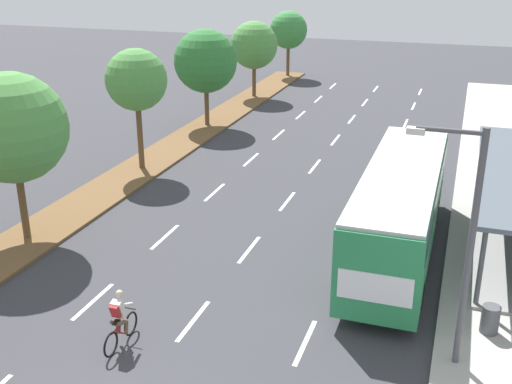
{
  "coord_description": "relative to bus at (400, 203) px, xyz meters",
  "views": [
    {
      "loc": [
        7.09,
        -9.04,
        10.53
      ],
      "look_at": [
        -0.69,
        13.84,
        1.2
      ],
      "focal_mm": 44.29,
      "sensor_mm": 36.0,
      "label": 1
    }
  ],
  "objects": [
    {
      "name": "median_tree_fourth",
      "position": [
        -13.62,
        14.44,
        2.04
      ],
      "size": [
        3.88,
        3.88,
        5.94
      ],
      "color": "brown",
      "rests_on": "median_strip"
    },
    {
      "name": "median_tree_third",
      "position": [
        -13.49,
        5.61,
        2.51
      ],
      "size": [
        3.02,
        3.02,
        5.99
      ],
      "color": "brown",
      "rests_on": "median_strip"
    },
    {
      "name": "lane_divider_center",
      "position": [
        -5.25,
        6.35,
        -2.06
      ],
      "size": [
        0.14,
        48.39,
        0.01
      ],
      "color": "white",
      "rests_on": "ground"
    },
    {
      "name": "median_tree_second",
      "position": [
        -13.71,
        -3.22,
        2.38
      ],
      "size": [
        4.08,
        4.08,
        6.38
      ],
      "color": "brown",
      "rests_on": "median_strip"
    },
    {
      "name": "median_tree_fifth",
      "position": [
        -13.5,
        23.27,
        1.83
      ],
      "size": [
        3.49,
        3.49,
        5.53
      ],
      "color": "brown",
      "rests_on": "median_strip"
    },
    {
      "name": "cyclist",
      "position": [
        -6.67,
        -8.23,
        -1.28
      ],
      "size": [
        0.46,
        1.82,
        1.71
      ],
      "color": "black",
      "rests_on": "ground"
    },
    {
      "name": "streetlight",
      "position": [
        2.17,
        -6.19,
        1.82
      ],
      "size": [
        1.91,
        0.24,
        6.5
      ],
      "color": "#4C4C51",
      "rests_on": "sidewalk_right"
    },
    {
      "name": "lane_divider_right",
      "position": [
        -1.75,
        6.35,
        -2.06
      ],
      "size": [
        0.14,
        48.39,
        0.01
      ],
      "color": "white",
      "rests_on": "ground"
    },
    {
      "name": "median_tree_farthest",
      "position": [
        -13.4,
        32.1,
        1.94
      ],
      "size": [
        3.2,
        3.2,
        5.51
      ],
      "color": "brown",
      "rests_on": "median_strip"
    },
    {
      "name": "trash_bin",
      "position": [
        3.2,
        -4.43,
        -1.49
      ],
      "size": [
        0.52,
        0.52,
        0.85
      ],
      "primitive_type": "cylinder",
      "color": "#4C4C51",
      "rests_on": "sidewalk_right"
    },
    {
      "name": "lane_divider_left",
      "position": [
        -8.75,
        6.35,
        -2.06
      ],
      "size": [
        0.14,
        48.39,
        0.01
      ],
      "color": "white",
      "rests_on": "ground"
    },
    {
      "name": "sidewalk_right",
      "position": [
        4.0,
        7.65,
        -1.99
      ],
      "size": [
        4.5,
        52.0,
        0.15
      ],
      "primitive_type": "cube",
      "color": "#ADAAA3",
      "rests_on": "ground"
    },
    {
      "name": "bus",
      "position": [
        0.0,
        0.0,
        0.0
      ],
      "size": [
        2.54,
        11.29,
        3.37
      ],
      "color": "#28844C",
      "rests_on": "ground"
    },
    {
      "name": "median_strip",
      "position": [
        -13.55,
        7.65,
        -2.01
      ],
      "size": [
        2.6,
        52.0,
        0.12
      ],
      "primitive_type": "cube",
      "color": "brown",
      "rests_on": "ground"
    }
  ]
}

